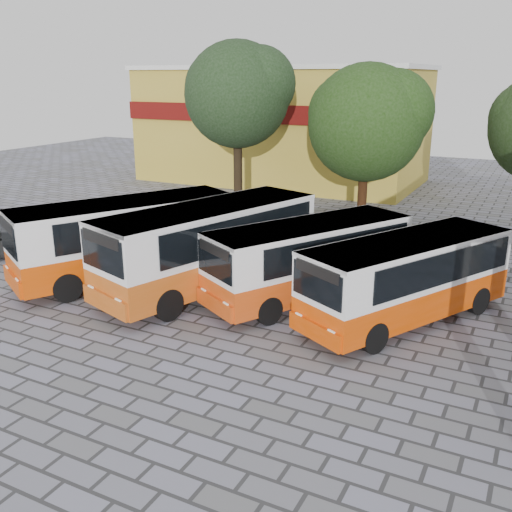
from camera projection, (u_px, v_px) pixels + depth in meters
The scene contains 8 objects.
ground at pixel (253, 346), 16.78m from camera, with size 90.00×90.00×0.00m, color slate.
shophouse_block at pixel (282, 124), 42.34m from camera, with size 20.40×10.40×8.30m.
bus_far_left at pixel (126, 234), 21.95m from camera, with size 6.34×9.14×3.06m.
bus_centre_left at pixel (209, 242), 20.72m from camera, with size 5.19×9.30×3.15m.
bus_centre_right at pixel (310, 256), 19.90m from camera, with size 5.74×8.22×2.75m.
bus_far_right at pixel (407, 275), 18.06m from camera, with size 5.58×8.17×2.74m.
tree_left at pixel (239, 91), 31.74m from camera, with size 6.21×5.91×9.56m.
tree_middle at pixel (368, 119), 27.80m from camera, with size 6.02×5.73×8.28m.
Camera 1 is at (6.99, -13.48, 7.61)m, focal length 40.00 mm.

